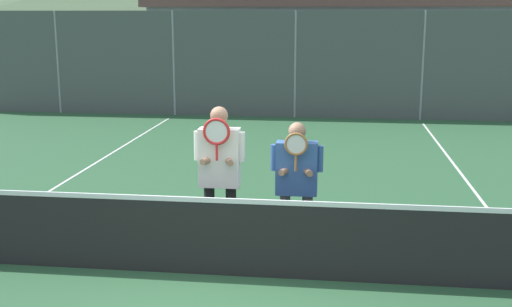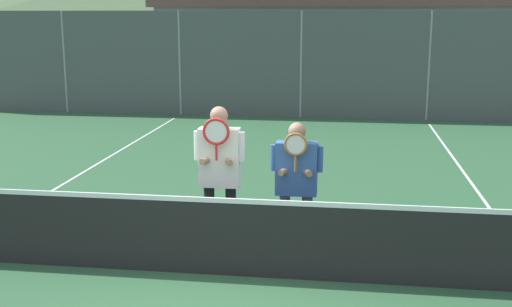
# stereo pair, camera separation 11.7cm
# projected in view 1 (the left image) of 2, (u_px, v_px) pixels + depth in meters

# --- Properties ---
(ground_plane) EXTENTS (120.00, 120.00, 0.00)m
(ground_plane) POSITION_uv_depth(u_px,v_px,m) (225.00, 275.00, 7.40)
(ground_plane) COLOR #2D5B38
(hill_distant) EXTENTS (112.73, 62.63, 21.92)m
(hill_distant) POSITION_uv_depth(u_px,v_px,m) (325.00, 47.00, 58.49)
(hill_distant) COLOR #5B7551
(hill_distant) RESTS_ON ground_plane
(clubhouse_building) EXTENTS (16.86, 5.50, 3.59)m
(clubhouse_building) POSITION_uv_depth(u_px,v_px,m) (351.00, 41.00, 27.30)
(clubhouse_building) COLOR #9EA3A8
(clubhouse_building) RESTS_ON ground_plane
(fence_back) EXTENTS (21.60, 0.06, 3.06)m
(fence_back) POSITION_uv_depth(u_px,v_px,m) (295.00, 65.00, 18.45)
(fence_back) COLOR gray
(fence_back) RESTS_ON ground_plane
(tennis_net) EXTENTS (9.67, 0.09, 1.03)m
(tennis_net) POSITION_uv_depth(u_px,v_px,m) (225.00, 236.00, 7.30)
(tennis_net) COLOR gray
(tennis_net) RESTS_ON ground_plane
(court_line_left_sideline) EXTENTS (0.05, 16.00, 0.01)m
(court_line_left_sideline) POSITION_uv_depth(u_px,v_px,m) (45.00, 194.00, 10.76)
(court_line_left_sideline) COLOR white
(court_line_left_sideline) RESTS_ON ground_plane
(court_line_right_sideline) EXTENTS (0.05, 16.00, 0.01)m
(court_line_right_sideline) POSITION_uv_depth(u_px,v_px,m) (489.00, 210.00, 9.86)
(court_line_right_sideline) COLOR white
(court_line_right_sideline) RESTS_ON ground_plane
(player_leftmost) EXTENTS (0.62, 0.34, 1.88)m
(player_leftmost) POSITION_uv_depth(u_px,v_px,m) (220.00, 169.00, 7.75)
(player_leftmost) COLOR black
(player_leftmost) RESTS_ON ground_plane
(player_center_left) EXTENTS (0.63, 0.34, 1.70)m
(player_center_left) POSITION_uv_depth(u_px,v_px,m) (297.00, 178.00, 7.73)
(player_center_left) COLOR #56565B
(player_center_left) RESTS_ON ground_plane
(car_far_left) EXTENTS (4.11, 2.09, 1.87)m
(car_far_left) POSITION_uv_depth(u_px,v_px,m) (124.00, 72.00, 22.55)
(car_far_left) COLOR #B2B7BC
(car_far_left) RESTS_ON ground_plane
(car_left_of_center) EXTENTS (4.78, 1.98, 1.65)m
(car_left_of_center) POSITION_uv_depth(u_px,v_px,m) (266.00, 77.00, 21.70)
(car_left_of_center) COLOR black
(car_left_of_center) RESTS_ON ground_plane
(car_center) EXTENTS (4.42, 1.98, 1.81)m
(car_center) POSITION_uv_depth(u_px,v_px,m) (423.00, 77.00, 21.09)
(car_center) COLOR slate
(car_center) RESTS_ON ground_plane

